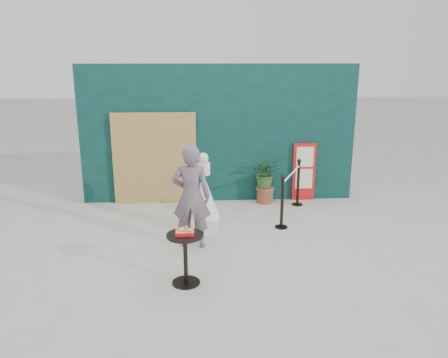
% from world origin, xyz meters
% --- Properties ---
extents(ground, '(60.00, 60.00, 0.00)m').
position_xyz_m(ground, '(0.00, 0.00, 0.00)').
color(ground, '#ADAAA5').
rests_on(ground, ground).
extents(back_wall, '(6.00, 0.30, 3.00)m').
position_xyz_m(back_wall, '(0.00, 3.15, 1.50)').
color(back_wall, '#0A2D24').
rests_on(back_wall, ground).
extents(bamboo_fence, '(1.80, 0.08, 2.00)m').
position_xyz_m(bamboo_fence, '(-1.40, 2.94, 1.00)').
color(bamboo_fence, tan).
rests_on(bamboo_fence, ground).
extents(woman, '(0.70, 0.51, 1.76)m').
position_xyz_m(woman, '(-0.58, 0.57, 0.88)').
color(woman, slate).
rests_on(woman, ground).
extents(menu_board, '(0.50, 0.07, 1.30)m').
position_xyz_m(menu_board, '(1.90, 2.95, 0.65)').
color(menu_board, red).
rests_on(menu_board, ground).
extents(statue, '(0.58, 0.58, 1.48)m').
position_xyz_m(statue, '(-0.37, 1.22, 0.61)').
color(statue, silver).
rests_on(statue, ground).
extents(cafe_table, '(0.52, 0.52, 0.75)m').
position_xyz_m(cafe_table, '(-0.66, -0.74, 0.50)').
color(cafe_table, black).
rests_on(cafe_table, ground).
extents(food_basket, '(0.26, 0.19, 0.11)m').
position_xyz_m(food_basket, '(-0.66, -0.74, 0.79)').
color(food_basket, red).
rests_on(food_basket, cafe_table).
extents(planter, '(0.59, 0.51, 1.01)m').
position_xyz_m(planter, '(1.01, 2.82, 0.59)').
color(planter, brown).
rests_on(planter, ground).
extents(stanchion_barrier, '(0.84, 1.54, 1.03)m').
position_xyz_m(stanchion_barrier, '(1.40, 1.94, 0.49)').
color(stanchion_barrier, black).
rests_on(stanchion_barrier, ground).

